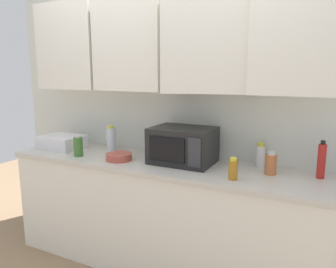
% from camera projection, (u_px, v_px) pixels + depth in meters
% --- Properties ---
extents(wall_back_with_cabinets, '(3.48, 0.50, 2.60)m').
position_uv_depth(wall_back_with_cabinets, '(173.00, 75.00, 2.65)').
color(wall_back_with_cabinets, silver).
rests_on(wall_back_with_cabinets, ground_plane).
extents(counter_run, '(2.61, 0.63, 0.90)m').
position_uv_depth(counter_run, '(161.00, 214.00, 2.66)').
color(counter_run, white).
rests_on(counter_run, ground_plane).
extents(microwave, '(0.48, 0.37, 0.28)m').
position_uv_depth(microwave, '(183.00, 145.00, 2.52)').
color(microwave, black).
rests_on(microwave, counter_run).
extents(dish_rack, '(0.38, 0.30, 0.12)m').
position_uv_depth(dish_rack, '(62.00, 142.00, 3.03)').
color(dish_rack, silver).
rests_on(dish_rack, counter_run).
extents(bottle_clear_tall, '(0.08, 0.08, 0.23)m').
position_uv_depth(bottle_clear_tall, '(111.00, 139.00, 2.93)').
color(bottle_clear_tall, silver).
rests_on(bottle_clear_tall, counter_run).
extents(bottle_amber_vinegar, '(0.06, 0.06, 0.15)m').
position_uv_depth(bottle_amber_vinegar, '(233.00, 169.00, 2.13)').
color(bottle_amber_vinegar, '#AD701E').
rests_on(bottle_amber_vinegar, counter_run).
extents(bottle_white_jar, '(0.07, 0.07, 0.18)m').
position_uv_depth(bottle_white_jar, '(260.00, 155.00, 2.43)').
color(bottle_white_jar, white).
rests_on(bottle_white_jar, counter_run).
extents(bottle_green_oil, '(0.08, 0.08, 0.18)m').
position_uv_depth(bottle_green_oil, '(78.00, 146.00, 2.73)').
color(bottle_green_oil, '#386B2D').
rests_on(bottle_green_oil, counter_run).
extents(bottle_spice_jar, '(0.08, 0.08, 0.16)m').
position_uv_depth(bottle_spice_jar, '(271.00, 164.00, 2.24)').
color(bottle_spice_jar, '#BC6638').
rests_on(bottle_spice_jar, counter_run).
extents(bottle_red_sauce, '(0.05, 0.05, 0.26)m').
position_uv_depth(bottle_red_sauce, '(321.00, 161.00, 2.15)').
color(bottle_red_sauce, red).
rests_on(bottle_red_sauce, counter_run).
extents(bowl_ceramic_small, '(0.21, 0.21, 0.06)m').
position_uv_depth(bowl_ceramic_small, '(119.00, 157.00, 2.62)').
color(bowl_ceramic_small, '#B24C3D').
rests_on(bowl_ceramic_small, counter_run).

